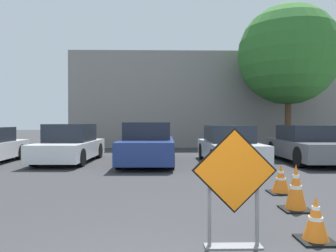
# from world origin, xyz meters

# --- Properties ---
(ground_plane) EXTENTS (96.00, 96.00, 0.00)m
(ground_plane) POSITION_xyz_m (0.00, 10.00, 0.00)
(ground_plane) COLOR #333335
(road_closed_sign) EXTENTS (1.04, 0.20, 1.48)m
(road_closed_sign) POSITION_xyz_m (1.01, 1.28, 0.82)
(road_closed_sign) COLOR black
(road_closed_sign) RESTS_ON ground_plane
(traffic_cone_nearest) EXTENTS (0.44, 0.44, 0.59)m
(traffic_cone_nearest) POSITION_xyz_m (2.12, 1.49, 0.29)
(traffic_cone_nearest) COLOR black
(traffic_cone_nearest) RESTS_ON ground_plane
(traffic_cone_second) EXTENTS (0.49, 0.49, 0.81)m
(traffic_cone_second) POSITION_xyz_m (2.48, 2.98, 0.39)
(traffic_cone_second) COLOR black
(traffic_cone_second) RESTS_ON ground_plane
(traffic_cone_third) EXTENTS (0.52, 0.52, 0.62)m
(traffic_cone_third) POSITION_xyz_m (2.71, 4.32, 0.30)
(traffic_cone_third) COLOR black
(traffic_cone_third) RESTS_ON ground_plane
(parked_car_third) EXTENTS (1.95, 4.34, 1.46)m
(parked_car_third) POSITION_xyz_m (-3.39, 9.97, 0.66)
(parked_car_third) COLOR white
(parked_car_third) RESTS_ON ground_plane
(parked_car_fourth) EXTENTS (1.97, 4.46, 1.52)m
(parked_car_fourth) POSITION_xyz_m (-0.38, 9.36, 0.70)
(parked_car_fourth) COLOR navy
(parked_car_fourth) RESTS_ON ground_plane
(parked_car_fifth) EXTENTS (1.87, 4.47, 1.41)m
(parked_car_fifth) POSITION_xyz_m (2.63, 9.38, 0.65)
(parked_car_fifth) COLOR silver
(parked_car_fifth) RESTS_ON ground_plane
(parked_car_sixth) EXTENTS (1.96, 4.48, 1.41)m
(parked_car_sixth) POSITION_xyz_m (5.64, 9.59, 0.66)
(parked_car_sixth) COLOR slate
(parked_car_sixth) RESTS_ON ground_plane
(building_facade_backdrop) EXTENTS (17.35, 5.00, 5.72)m
(building_facade_backdrop) POSITION_xyz_m (3.37, 19.02, 2.86)
(building_facade_backdrop) COLOR gray
(building_facade_backdrop) RESTS_ON ground_plane
(street_tree_behind_lot) EXTENTS (5.20, 5.20, 7.65)m
(street_tree_behind_lot) POSITION_xyz_m (6.76, 14.31, 5.04)
(street_tree_behind_lot) COLOR #513823
(street_tree_behind_lot) RESTS_ON ground_plane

